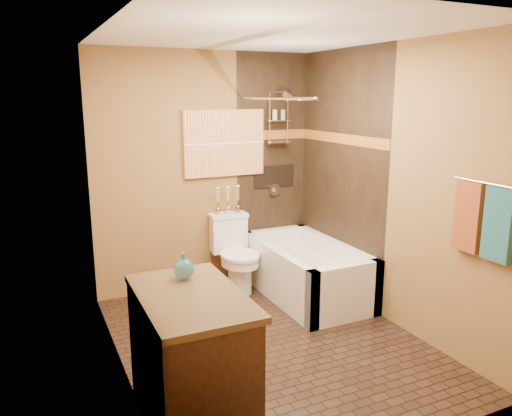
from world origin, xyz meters
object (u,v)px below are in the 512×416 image
vanity (191,360)px  sunset_painting (224,143)px  bathtub (306,275)px  toilet (235,253)px

vanity → sunset_painting: bearing=63.6°
bathtub → toilet: bearing=142.6°
sunset_painting → toilet: sunset_painting is taller
sunset_painting → bathtub: size_ratio=0.60×
bathtub → vanity: bearing=-139.1°
vanity → bathtub: bearing=41.4°
bathtub → sunset_painting: bearing=129.6°
sunset_painting → vanity: bearing=-116.9°
sunset_painting → bathtub: bearing=-50.4°
toilet → vanity: size_ratio=0.81×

